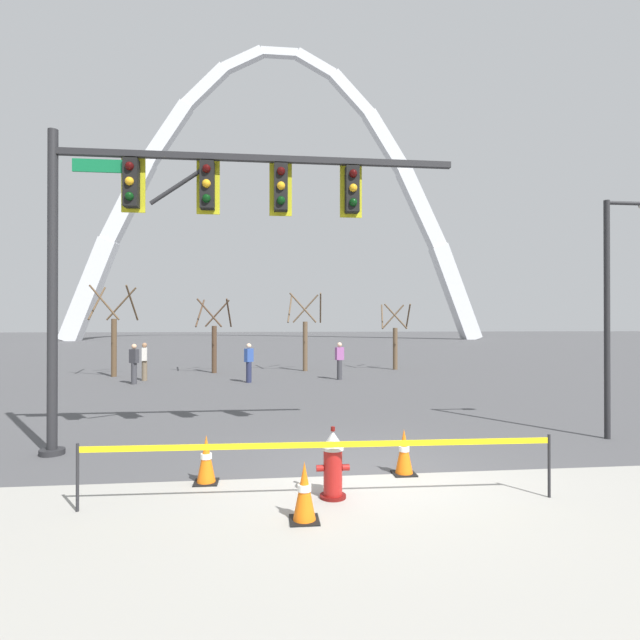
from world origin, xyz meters
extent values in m
plane|color=#474749|center=(0.00, 0.00, 0.00)|extent=(240.00, 240.00, 0.00)
cube|color=#99968E|center=(0.00, -4.12, 0.01)|extent=(40.00, 8.00, 0.01)
cylinder|color=#5E0F0D|center=(-0.67, -1.05, 0.03)|extent=(0.36, 0.36, 0.05)
cylinder|color=maroon|center=(-0.67, -1.05, 0.36)|extent=(0.26, 0.26, 0.62)
cylinder|color=#B7B7BC|center=(-0.67, -1.05, 0.69)|extent=(0.30, 0.30, 0.04)
cone|color=#B7B7BC|center=(-0.67, -1.05, 0.82)|extent=(0.30, 0.30, 0.22)
cylinder|color=#5E0F0D|center=(-0.67, -1.05, 0.96)|extent=(0.06, 0.06, 0.06)
cylinder|color=maroon|center=(-0.85, -1.05, 0.42)|extent=(0.10, 0.09, 0.09)
cylinder|color=maroon|center=(-0.49, -1.05, 0.42)|extent=(0.10, 0.09, 0.09)
cylinder|color=maroon|center=(-0.67, -0.85, 0.33)|extent=(0.13, 0.14, 0.13)
cylinder|color=#5E0F0D|center=(-0.67, -0.77, 0.33)|extent=(0.15, 0.03, 0.15)
cylinder|color=#232326|center=(-3.99, -1.19, 0.44)|extent=(0.04, 0.04, 0.88)
cylinder|color=#232326|center=(2.31, -1.36, 0.44)|extent=(0.04, 0.04, 0.88)
cube|color=yellow|center=(-0.84, -1.27, 0.80)|extent=(6.30, 0.18, 0.08)
cube|color=black|center=(-1.12, -1.79, 0.01)|extent=(0.36, 0.36, 0.03)
cone|color=orange|center=(-1.12, -1.79, 0.38)|extent=(0.28, 0.28, 0.70)
cylinder|color=white|center=(-1.12, -1.79, 0.42)|extent=(0.17, 0.17, 0.08)
cube|color=black|center=(0.60, -0.14, 0.01)|extent=(0.36, 0.36, 0.03)
cone|color=orange|center=(0.60, -0.14, 0.38)|extent=(0.28, 0.28, 0.70)
cylinder|color=white|center=(0.60, -0.14, 0.42)|extent=(0.17, 0.17, 0.08)
cube|color=black|center=(-2.49, -0.24, 0.01)|extent=(0.36, 0.36, 0.03)
cone|color=orange|center=(-2.49, -0.24, 0.38)|extent=(0.28, 0.28, 0.70)
cylinder|color=white|center=(-2.49, -0.24, 0.42)|extent=(0.17, 0.17, 0.08)
cylinder|color=#232326|center=(-5.52, 1.70, 3.00)|extent=(0.18, 0.18, 6.00)
cylinder|color=#232326|center=(-5.52, 1.70, 0.05)|extent=(0.44, 0.44, 0.10)
cube|color=#232326|center=(-1.72, 1.70, 5.60)|extent=(7.60, 0.12, 0.12)
cylinder|color=#232326|center=(-3.24, 1.70, 5.05)|extent=(1.11, 0.08, 0.81)
cube|color=black|center=(-4.12, 1.70, 5.05)|extent=(0.26, 0.24, 0.90)
cube|color=gold|center=(-4.12, 1.84, 5.05)|extent=(0.44, 0.03, 1.04)
sphere|color=#360606|center=(-4.12, 1.57, 5.33)|extent=(0.16, 0.16, 0.16)
sphere|color=orange|center=(-4.12, 1.57, 5.05)|extent=(0.16, 0.16, 0.16)
sphere|color=black|center=(-4.12, 1.57, 4.77)|extent=(0.16, 0.16, 0.16)
cube|color=black|center=(-2.72, 1.70, 5.05)|extent=(0.26, 0.24, 0.90)
cube|color=gold|center=(-2.72, 1.84, 5.05)|extent=(0.44, 0.03, 1.04)
sphere|color=#360606|center=(-2.72, 1.57, 5.33)|extent=(0.16, 0.16, 0.16)
sphere|color=orange|center=(-2.72, 1.57, 5.05)|extent=(0.16, 0.16, 0.16)
sphere|color=black|center=(-2.72, 1.57, 4.77)|extent=(0.16, 0.16, 0.16)
cube|color=black|center=(-1.32, 1.70, 5.05)|extent=(0.26, 0.24, 0.90)
cube|color=gold|center=(-1.32, 1.84, 5.05)|extent=(0.44, 0.03, 1.04)
sphere|color=#360606|center=(-1.32, 1.57, 5.33)|extent=(0.16, 0.16, 0.16)
sphere|color=orange|center=(-1.32, 1.57, 5.05)|extent=(0.16, 0.16, 0.16)
sphere|color=black|center=(-1.32, 1.57, 4.77)|extent=(0.16, 0.16, 0.16)
cube|color=black|center=(0.08, 1.70, 5.05)|extent=(0.26, 0.24, 0.90)
cube|color=gold|center=(0.08, 1.84, 5.05)|extent=(0.44, 0.03, 1.04)
sphere|color=#360606|center=(0.08, 1.57, 5.33)|extent=(0.16, 0.16, 0.16)
sphere|color=orange|center=(0.08, 1.57, 5.05)|extent=(0.16, 0.16, 0.16)
sphere|color=black|center=(0.08, 1.57, 4.77)|extent=(0.16, 0.16, 0.16)
cube|color=#0F6638|center=(-4.72, 1.68, 5.35)|extent=(0.90, 0.04, 0.24)
cylinder|color=#232326|center=(5.51, 1.75, 2.50)|extent=(0.12, 0.12, 5.00)
cylinder|color=#232326|center=(5.96, 1.75, 4.95)|extent=(0.90, 0.08, 0.08)
cube|color=silver|center=(-25.55, 60.37, 6.73)|extent=(7.32, 2.32, 14.37)
cube|color=silver|center=(-20.44, 60.37, 18.83)|extent=(7.03, 2.08, 11.74)
cube|color=silver|center=(-15.33, 60.37, 28.25)|extent=(6.71, 1.83, 9.14)
cube|color=silver|center=(-10.22, 60.37, 34.98)|extent=(6.33, 1.59, 6.55)
cube|color=silver|center=(-5.11, 60.37, 39.01)|extent=(5.83, 1.34, 3.93)
cube|color=silver|center=(0.00, 60.37, 40.36)|extent=(5.21, 1.10, 1.10)
cube|color=silver|center=(5.11, 60.37, 39.01)|extent=(5.83, 1.34, 3.93)
cube|color=silver|center=(10.22, 60.37, 34.98)|extent=(6.33, 1.59, 6.55)
cube|color=silver|center=(15.33, 60.37, 28.25)|extent=(6.71, 1.83, 9.14)
cube|color=silver|center=(20.44, 60.37, 18.83)|extent=(7.03, 2.08, 11.74)
cube|color=silver|center=(25.55, 60.37, 6.73)|extent=(7.32, 2.32, 14.37)
cylinder|color=brown|center=(-8.47, 14.97, 1.30)|extent=(0.24, 0.24, 2.60)
cylinder|color=brown|center=(-9.27, 15.13, 3.31)|extent=(0.36, 1.40, 1.56)
cylinder|color=brown|center=(-7.66, 14.89, 3.31)|extent=(0.22, 1.42, 1.56)
cylinder|color=brown|center=(-8.39, 15.78, 3.31)|extent=(1.42, 0.22, 1.56)
cylinder|color=brown|center=(-8.65, 14.18, 3.31)|extent=(1.40, 0.38, 1.56)
cylinder|color=#473323|center=(-4.16, 16.13, 1.14)|extent=(0.24, 0.24, 2.28)
cylinder|color=#473323|center=(-4.85, 16.27, 2.89)|extent=(0.32, 1.23, 1.37)
cylinder|color=#473323|center=(-3.45, 16.06, 2.89)|extent=(0.20, 1.25, 1.37)
cylinder|color=#473323|center=(-4.09, 16.84, 2.89)|extent=(1.25, 0.20, 1.37)
cylinder|color=#473323|center=(-4.31, 15.44, 2.89)|extent=(1.23, 0.35, 1.37)
cylinder|color=brown|center=(0.29, 16.63, 1.24)|extent=(0.24, 0.24, 2.49)
cylinder|color=brown|center=(-0.47, 16.78, 3.16)|extent=(0.34, 1.34, 1.49)
cylinder|color=brown|center=(1.06, 16.56, 3.16)|extent=(0.21, 1.35, 1.49)
cylinder|color=brown|center=(0.37, 17.40, 3.16)|extent=(1.35, 0.21, 1.49)
cylinder|color=brown|center=(0.13, 15.88, 3.16)|extent=(1.34, 0.37, 1.49)
cylinder|color=brown|center=(4.99, 16.86, 1.08)|extent=(0.24, 0.24, 2.16)
cylinder|color=brown|center=(4.33, 16.99, 2.75)|extent=(0.31, 1.18, 1.30)
cylinder|color=brown|center=(5.66, 16.79, 2.75)|extent=(0.20, 1.19, 1.30)
cylinder|color=brown|center=(5.06, 17.53, 2.75)|extent=(1.19, 0.20, 1.30)
cylinder|color=brown|center=(4.85, 16.20, 2.75)|extent=(1.17, 0.33, 1.30)
cylinder|color=#38383D|center=(1.47, 12.76, 0.42)|extent=(0.22, 0.22, 0.84)
cube|color=#995193|center=(1.47, 12.76, 1.11)|extent=(0.39, 0.30, 0.54)
sphere|color=beige|center=(1.47, 12.76, 1.49)|extent=(0.20, 0.20, 0.20)
cylinder|color=#232847|center=(-2.34, 12.14, 0.42)|extent=(0.22, 0.22, 0.84)
cube|color=#2D4C99|center=(-2.34, 12.14, 1.11)|extent=(0.38, 0.38, 0.54)
sphere|color=beige|center=(-2.34, 12.14, 1.49)|extent=(0.20, 0.20, 0.20)
cylinder|color=brown|center=(-6.71, 13.25, 0.42)|extent=(0.22, 0.22, 0.84)
cube|color=beige|center=(-6.71, 13.25, 1.11)|extent=(0.26, 0.37, 0.54)
sphere|color=#936B4C|center=(-6.71, 13.25, 1.49)|extent=(0.20, 0.20, 0.20)
cylinder|color=#38383D|center=(-6.83, 12.10, 0.42)|extent=(0.22, 0.22, 0.84)
cube|color=#333338|center=(-6.83, 12.10, 1.11)|extent=(0.39, 0.34, 0.54)
sphere|color=tan|center=(-6.83, 12.10, 1.49)|extent=(0.20, 0.20, 0.20)
camera|label=1|loc=(-1.56, -7.70, 2.43)|focal=27.21mm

